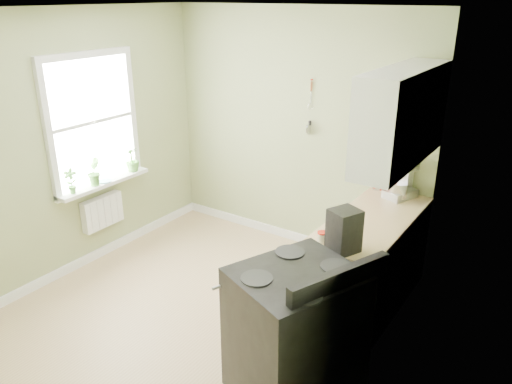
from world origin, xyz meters
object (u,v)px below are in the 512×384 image
Objects in this scene: stand_mixer at (402,180)px; kettle at (378,181)px; stove at (295,333)px; coffee_maker at (344,232)px.

stand_mixer is 2.31× the size of kettle.
stove is at bearing -83.73° from kettle.
kettle is at bearing 165.44° from stand_mixer.
stove is 3.30× the size of coffee_maker.
stand_mixer reaches higher than kettle.
kettle is 1.45m from coffee_maker.
coffee_maker is at bearing -90.17° from stand_mixer.
stand_mixer is at bearing 89.83° from coffee_maker.
stand_mixer is at bearing -14.56° from kettle.
coffee_maker is at bearing -79.41° from kettle.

